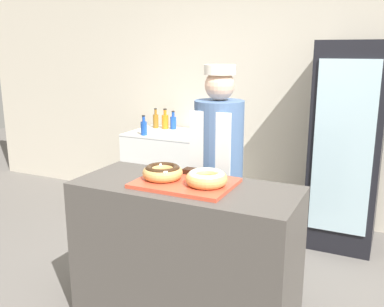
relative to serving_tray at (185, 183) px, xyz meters
The scene contains 14 objects.
wall_back 2.16m from the serving_tray, 90.00° to the left, with size 8.00×0.06×2.70m.
display_counter 0.49m from the serving_tray, ahead, with size 1.42×0.61×0.95m.
serving_tray is the anchor object (origin of this frame).
donut_chocolate_glaze 0.16m from the serving_tray, behind, with size 0.26×0.26×0.09m.
donut_light_glaze 0.16m from the serving_tray, ahead, with size 0.26×0.26×0.09m.
brownie_back_left 0.18m from the serving_tray, 107.16° to the left, with size 0.08×0.08×0.03m.
brownie_back_right 0.18m from the serving_tray, 72.84° to the left, with size 0.08×0.08×0.03m.
baker_person 0.62m from the serving_tray, 92.60° to the left, with size 0.37×0.37×1.67m.
beverage_fridge 1.90m from the serving_tray, 65.90° to the left, with size 0.59×0.67×1.85m.
chest_freezer 2.10m from the serving_tray, 121.29° to the left, with size 0.86×0.67×0.90m.
bottle_amber 2.33m from the serving_tray, 124.86° to the left, with size 0.06×0.06×0.23m.
bottle_blue 1.92m from the serving_tray, 129.55° to the left, with size 0.07×0.07×0.21m.
bottle_orange 2.26m from the serving_tray, 122.29° to the left, with size 0.08×0.08×0.23m.
bottle_blue_b 2.23m from the serving_tray, 119.99° to the left, with size 0.07×0.07×0.21m.
Camera 1 is at (1.14, -2.28, 1.78)m, focal length 40.00 mm.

